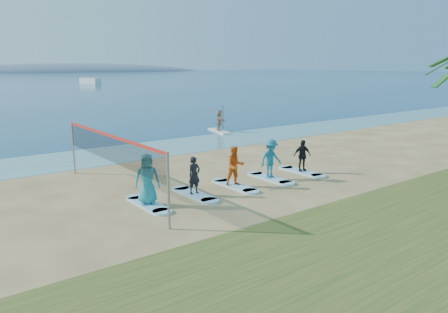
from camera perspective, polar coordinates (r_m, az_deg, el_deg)
ground at (r=18.69m, az=5.78°, el=-3.99°), size 600.00×600.00×0.00m
shallow_water at (r=27.09m, az=-9.57°, el=0.92°), size 600.00×600.00×0.00m
island_ridge at (r=331.00m, az=-18.81°, el=10.45°), size 220.00×56.00×18.00m
volleyball_net at (r=17.52m, az=-14.64°, el=1.01°), size 0.18×9.09×2.50m
paddleboard at (r=33.73m, az=-0.62°, el=3.34°), size 1.37×3.08×0.12m
paddleboarder at (r=33.61m, az=-0.62°, el=4.76°), size 0.91×1.53×1.57m
boat_offshore_b at (r=123.18m, az=-17.08°, el=9.06°), size 3.63×7.07×1.54m
surfboard_0 at (r=16.45m, az=-9.89°, el=-6.18°), size 0.70×2.20×0.09m
student_0 at (r=16.18m, az=-10.01°, el=-2.89°), size 1.07×0.90×1.87m
surfboard_1 at (r=17.44m, az=-3.87°, el=-4.97°), size 0.70×2.20×0.09m
student_1 at (r=17.23m, az=-3.90°, el=-2.45°), size 0.56×0.38×1.49m
surfboard_2 at (r=18.61m, az=1.44°, el=-3.86°), size 0.70×2.20×0.09m
student_2 at (r=18.39m, az=1.45°, el=-1.22°), size 0.98×0.88×1.67m
surfboard_3 at (r=19.92m, az=6.07°, el=-2.86°), size 0.70×2.20×0.09m
student_3 at (r=19.71m, az=6.13°, el=-0.27°), size 1.16×0.70×1.75m
surfboard_4 at (r=21.36m, az=10.09°, el=-1.97°), size 0.70×2.20×0.09m
student_4 at (r=21.18m, az=10.17°, el=0.13°), size 0.96×0.66×1.51m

